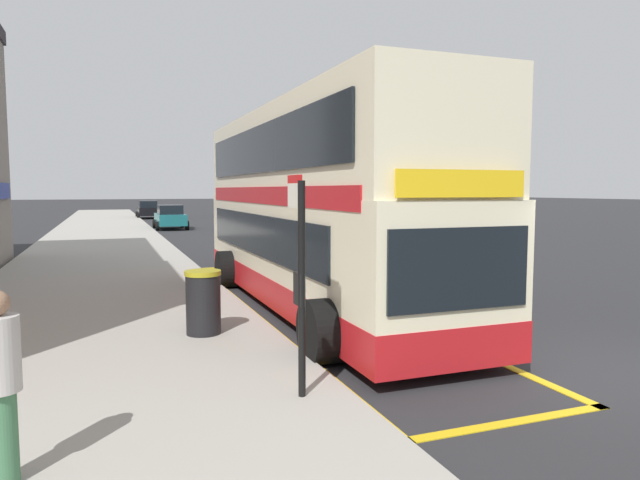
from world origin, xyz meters
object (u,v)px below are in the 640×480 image
object	(u,v)px
parked_car_teal_behind	(170,217)
pedestrian_waiting_near_sign	(0,380)
double_decker_bus	(313,215)
litter_bin	(203,302)
bus_stop_sign	(300,266)
parked_car_teal_across	(231,209)
parked_car_black_kerbside	(148,210)

from	to	relation	value
parked_car_teal_behind	pedestrian_waiting_near_sign	xyz separation A→B (m)	(-4.88, -33.92, 0.25)
double_decker_bus	litter_bin	xyz separation A→B (m)	(-2.81, -2.16, -1.37)
bus_stop_sign	litter_bin	world-z (taller)	bus_stop_sign
pedestrian_waiting_near_sign	parked_car_teal_across	bearing A→B (deg)	76.14
parked_car_teal_across	pedestrian_waiting_near_sign	distance (m)	51.15
bus_stop_sign	parked_car_teal_across	size ratio (longest dim) A/B	0.64
double_decker_bus	parked_car_teal_across	distance (m)	43.58
parked_car_black_kerbside	bus_stop_sign	bearing A→B (deg)	-89.00
double_decker_bus	bus_stop_sign	world-z (taller)	double_decker_bus
parked_car_teal_across	parked_car_teal_behind	bearing A→B (deg)	-112.57
bus_stop_sign	parked_car_teal_behind	xyz separation A→B (m)	(1.84, 32.78, -0.92)
double_decker_bus	litter_bin	distance (m)	3.80
litter_bin	bus_stop_sign	bearing A→B (deg)	-79.32
parked_car_black_kerbside	litter_bin	xyz separation A→B (m)	(-2.08, -44.89, -0.10)
double_decker_bus	parked_car_black_kerbside	size ratio (longest dim) A/B	2.71
parked_car_black_kerbside	double_decker_bus	bearing A→B (deg)	-86.31
parked_car_teal_across	pedestrian_waiting_near_sign	size ratio (longest dim) A/B	2.52
parked_car_teal_behind	parked_car_teal_across	distance (m)	17.39
parked_car_black_kerbside	parked_car_teal_across	size ratio (longest dim) A/B	1.00
double_decker_bus	parked_car_teal_behind	xyz separation A→B (m)	(-0.33, 27.25, -1.27)
pedestrian_waiting_near_sign	parked_car_black_kerbside	bearing A→B (deg)	84.81
bus_stop_sign	parked_car_teal_across	world-z (taller)	bus_stop_sign
parked_car_teal_behind	litter_bin	size ratio (longest dim) A/B	3.79
double_decker_bus	bus_stop_sign	size ratio (longest dim) A/B	4.25
parked_car_teal_across	parked_car_black_kerbside	bearing A→B (deg)	-175.52
double_decker_bus	parked_car_teal_across	xyz separation A→B (m)	(7.04, 42.99, -1.27)
litter_bin	double_decker_bus	bearing A→B (deg)	37.59
double_decker_bus	litter_bin	bearing A→B (deg)	-142.41
bus_stop_sign	parked_car_black_kerbside	xyz separation A→B (m)	(1.44, 48.25, -0.92)
double_decker_bus	pedestrian_waiting_near_sign	world-z (taller)	double_decker_bus
pedestrian_waiting_near_sign	double_decker_bus	bearing A→B (deg)	51.99
parked_car_teal_behind	litter_bin	bearing A→B (deg)	88.00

